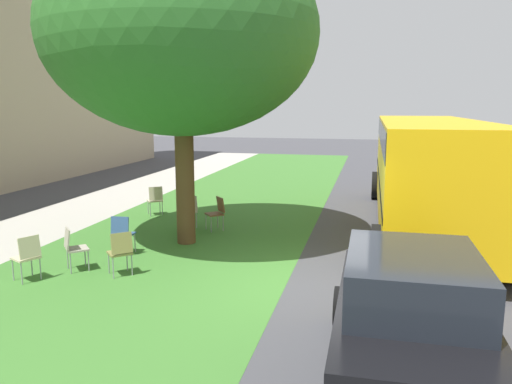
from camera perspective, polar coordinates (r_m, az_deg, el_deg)
ground at (r=9.38m, az=4.82°, el=-10.49°), size 80.00×80.00×0.00m
grass_verge at (r=10.30m, az=-13.31°, el=-8.82°), size 48.00×6.00×0.01m
street_tree at (r=11.79m, az=-8.57°, el=17.49°), size 6.19×6.19×7.14m
chair_0 at (r=11.34m, az=-15.12°, el=-4.43°), size 0.45×0.44×0.88m
chair_1 at (r=15.12m, az=-11.50°, el=-0.72°), size 0.58×0.58×0.88m
chair_2 at (r=13.11m, az=-4.51°, el=-2.17°), size 0.59×0.59×0.88m
chair_3 at (r=10.55m, az=-20.26°, el=-5.79°), size 0.59×0.59×0.88m
chair_4 at (r=13.38m, az=-7.76°, el=-2.00°), size 0.58×0.59×0.88m
chair_5 at (r=9.97m, az=-15.29°, el=-6.43°), size 0.59×0.59×0.88m
chair_6 at (r=10.27m, az=-24.78°, el=-6.53°), size 0.55×0.56×0.88m
parked_car at (r=6.19m, az=17.21°, el=-13.70°), size 3.70×1.92×1.65m
school_bus at (r=13.89m, az=19.11°, el=3.18°), size 10.40×2.80×2.88m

